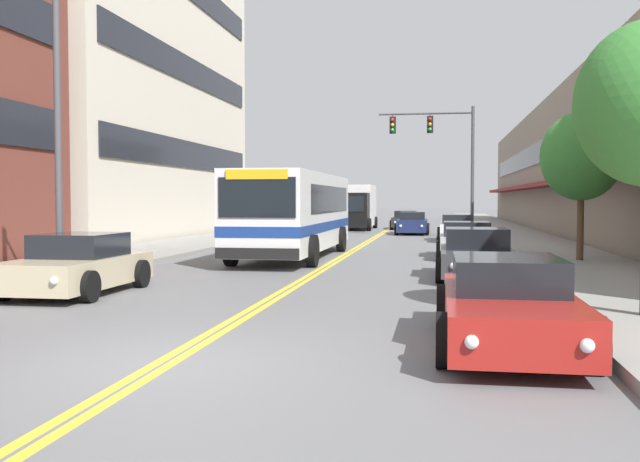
{
  "coord_description": "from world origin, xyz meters",
  "views": [
    {
      "loc": [
        3.41,
        -8.57,
        2.07
      ],
      "look_at": [
        -1.07,
        18.27,
        0.87
      ],
      "focal_mm": 40.0,
      "sensor_mm": 36.0,
      "label": 1
    }
  ],
  "objects": [
    {
      "name": "traffic_signal_mast",
      "position": [
        3.55,
        30.91,
        5.01
      ],
      "size": [
        5.17,
        0.38,
        7.11
      ],
      "color": "#47474C",
      "rests_on": "ground_plane"
    },
    {
      "name": "centre_line",
      "position": [
        0.0,
        37.0,
        0.0
      ],
      "size": [
        0.34,
        106.0,
        0.01
      ],
      "color": "yellow",
      "rests_on": "ground_plane"
    },
    {
      "name": "car_dark_grey_parked_right_far",
      "position": [
        4.4,
        10.56,
        0.6
      ],
      "size": [
        2.12,
        4.24,
        1.32
      ],
      "color": "#38383D",
      "rests_on": "ground_plane"
    },
    {
      "name": "car_silver_parked_right_end",
      "position": [
        4.4,
        17.33,
        0.6
      ],
      "size": [
        2.13,
        4.35,
        1.28
      ],
      "color": "#B7B7BC",
      "rests_on": "ground_plane"
    },
    {
      "name": "car_beige_parked_left_far",
      "position": [
        -4.45,
        5.99,
        0.61
      ],
      "size": [
        2.1,
        4.22,
        1.32
      ],
      "color": "#BCAD89",
      "rests_on": "ground_plane"
    },
    {
      "name": "city_bus",
      "position": [
        -1.69,
        16.57,
        1.69
      ],
      "size": [
        2.87,
        10.81,
        2.97
      ],
      "color": "silver",
      "rests_on": "ground_plane"
    },
    {
      "name": "car_red_parked_right_foreground",
      "position": [
        4.39,
        1.76,
        0.59
      ],
      "size": [
        1.99,
        4.85,
        1.25
      ],
      "color": "maroon",
      "rests_on": "ground_plane"
    },
    {
      "name": "ground_plane",
      "position": [
        0.0,
        37.0,
        0.0
      ],
      "size": [
        240.0,
        240.0,
        0.0
      ],
      "primitive_type": "plane",
      "color": "slate"
    },
    {
      "name": "car_charcoal_moving_second",
      "position": [
        1.12,
        41.95,
        0.61
      ],
      "size": [
        2.03,
        4.89,
        1.28
      ],
      "color": "#232328",
      "rests_on": "ground_plane"
    },
    {
      "name": "car_navy_moving_lead",
      "position": [
        1.87,
        34.24,
        0.62
      ],
      "size": [
        1.97,
        4.23,
        1.33
      ],
      "color": "#19234C",
      "rests_on": "ground_plane"
    },
    {
      "name": "car_slate_blue_parked_left_near",
      "position": [
        -4.42,
        29.09,
        0.57
      ],
      "size": [
        2.17,
        4.29,
        1.21
      ],
      "color": "#475675",
      "rests_on": "ground_plane"
    },
    {
      "name": "street_tree_right_mid",
      "position": [
        7.79,
        14.76,
        3.41
      ],
      "size": [
        2.52,
        2.52,
        4.64
      ],
      "color": "brown",
      "rests_on": "sidewalk_right"
    },
    {
      "name": "box_truck",
      "position": [
        -2.34,
        40.62,
        1.57
      ],
      "size": [
        2.71,
        6.71,
        3.08
      ],
      "color": "black",
      "rests_on": "ground_plane"
    },
    {
      "name": "car_white_parked_right_mid",
      "position": [
        4.34,
        27.65,
        0.62
      ],
      "size": [
        2.0,
        4.51,
        1.32
      ],
      "color": "white",
      "rests_on": "ground_plane"
    },
    {
      "name": "sidewalk_left",
      "position": [
        -7.48,
        37.0,
        0.09
      ],
      "size": [
        3.97,
        106.0,
        0.17
      ],
      "color": "gray",
      "rests_on": "ground_plane"
    },
    {
      "name": "street_lamp_left_near",
      "position": [
        -4.99,
        6.76,
        4.37
      ],
      "size": [
        2.15,
        0.28,
        7.3
      ],
      "color": "#47474C",
      "rests_on": "ground_plane"
    },
    {
      "name": "sidewalk_right",
      "position": [
        7.48,
        37.0,
        0.09
      ],
      "size": [
        3.97,
        106.0,
        0.17
      ],
      "color": "gray",
      "rests_on": "ground_plane"
    },
    {
      "name": "storefront_row_right",
      "position": [
        13.7,
        37.0,
        4.09
      ],
      "size": [
        9.1,
        68.0,
        8.18
      ],
      "color": "gray",
      "rests_on": "ground_plane"
    }
  ]
}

